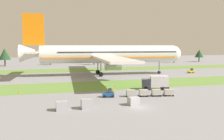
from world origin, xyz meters
TOP-DOWN VIEW (x-y plane):
  - ground_plane at (0.00, 0.00)m, footprint 400.00×400.00m
  - grass_strip_near at (0.00, 25.91)m, footprint 320.00×16.51m
  - grass_strip_far at (0.00, 70.94)m, footprint 320.00×16.51m
  - airliner at (5.52, 48.55)m, footprint 62.32×76.81m
  - baggage_tug at (-3.10, 10.06)m, footprint 2.78×1.72m
  - cargo_dolly_lead at (1.85, 9.22)m, footprint 2.42×1.85m
  - cargo_dolly_second at (4.71, 8.73)m, footprint 2.42×1.85m
  - cargo_dolly_third at (7.57, 8.25)m, footprint 2.42×1.85m
  - cargo_dolly_fourth at (10.43, 7.77)m, footprint 2.42×1.85m
  - catering_truck at (11.08, 15.82)m, footprint 7.32×4.30m
  - pushback_tractor at (41.76, 46.07)m, footprint 2.68×1.47m
  - ground_crew_marshaller at (-2.15, 9.54)m, footprint 0.46×0.39m
  - uld_container_0 at (-13.83, 1.69)m, footprint 2.04×1.65m
  - uld_container_1 at (-9.38, 1.72)m, footprint 2.05×1.66m
  - uld_container_2 at (-0.21, 1.96)m, footprint 2.16×1.80m
  - taxiway_marker_0 at (-0.83, 22.46)m, footprint 0.44×0.44m
  - taxiway_marker_1 at (-22.85, 20.87)m, footprint 0.44×0.44m
  - taxiway_marker_2 at (2.06, 22.42)m, footprint 0.44×0.44m
  - distant_tree_line at (-2.85, 102.01)m, footprint 180.94×9.96m

SIDE VIEW (x-z plane):
  - ground_plane at x=0.00m, z-range 0.00..0.00m
  - grass_strip_near at x=0.00m, z-range 0.00..0.01m
  - grass_strip_far at x=0.00m, z-range 0.00..0.01m
  - taxiway_marker_1 at x=-22.85m, z-range 0.00..0.60m
  - taxiway_marker_0 at x=-0.83m, z-range 0.00..0.65m
  - taxiway_marker_2 at x=2.06m, z-range 0.00..0.68m
  - uld_container_2 at x=-0.21m, z-range 0.00..1.59m
  - baggage_tug at x=-3.10m, z-range -0.17..1.80m
  - pushback_tractor at x=41.76m, z-range -0.17..1.80m
  - uld_container_0 at x=-13.83m, z-range 0.00..1.66m
  - uld_container_1 at x=-9.38m, z-range 0.00..1.76m
  - cargo_dolly_lead at x=1.85m, z-range 0.14..1.69m
  - cargo_dolly_second at x=4.71m, z-range 0.14..1.69m
  - cargo_dolly_third at x=7.57m, z-range 0.14..1.69m
  - cargo_dolly_fourth at x=10.43m, z-range 0.14..1.69m
  - ground_crew_marshaller at x=-2.15m, z-range 0.08..1.82m
  - catering_truck at x=11.08m, z-range 0.16..3.74m
  - distant_tree_line at x=-2.85m, z-range 0.70..12.09m
  - airliner at x=5.52m, z-range -3.23..19.59m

